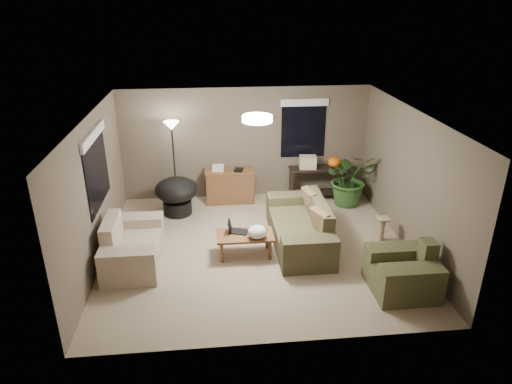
{
  "coord_description": "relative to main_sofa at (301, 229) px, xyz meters",
  "views": [
    {
      "loc": [
        -0.77,
        -7.26,
        4.28
      ],
      "look_at": [
        0.0,
        0.2,
        1.05
      ],
      "focal_mm": 32.0,
      "sensor_mm": 36.0,
      "label": 1
    }
  ],
  "objects": [
    {
      "name": "desk_papers",
      "position": [
        -1.38,
        2.01,
        0.51
      ],
      "size": [
        0.7,
        0.29,
        0.12
      ],
      "color": "silver",
      "rests_on": "desk"
    },
    {
      "name": "loveseat",
      "position": [
        -3.04,
        -0.39,
        0.0
      ],
      "size": [
        0.9,
        1.6,
        0.85
      ],
      "color": "#BEB5A2",
      "rests_on": "ground"
    },
    {
      "name": "laptop",
      "position": [
        -1.25,
        -0.24,
        0.19
      ],
      "size": [
        0.4,
        0.33,
        0.24
      ],
      "color": "black",
      "rests_on": "coffee_table"
    },
    {
      "name": "cat_scratching_post",
      "position": [
        1.51,
        -0.12,
        -0.08
      ],
      "size": [
        0.32,
        0.32,
        0.5
      ],
      "color": "tan",
      "rests_on": "ground"
    },
    {
      "name": "houseplant",
      "position": [
        1.39,
        1.62,
        0.18
      ],
      "size": [
        1.1,
        1.22,
        0.96
      ],
      "primitive_type": "imported",
      "color": "#2D5923",
      "rests_on": "ground"
    },
    {
      "name": "plastic_bag",
      "position": [
        -0.88,
        -0.49,
        0.24
      ],
      "size": [
        0.42,
        0.4,
        0.23
      ],
      "primitive_type": "ellipsoid",
      "rotation": [
        0.0,
        0.0,
        0.41
      ],
      "color": "white",
      "rests_on": "coffee_table"
    },
    {
      "name": "floor_lamp",
      "position": [
        -2.41,
        1.9,
        1.3
      ],
      "size": [
        0.32,
        0.32,
        1.91
      ],
      "color": "black",
      "rests_on": "ground"
    },
    {
      "name": "window_back",
      "position": [
        0.46,
        2.33,
        1.49
      ],
      "size": [
        1.06,
        0.05,
        1.33
      ],
      "color": "black",
      "rests_on": "room_shell"
    },
    {
      "name": "room_shell",
      "position": [
        -0.84,
        -0.14,
        0.96
      ],
      "size": [
        5.5,
        5.5,
        5.5
      ],
      "color": "tan",
      "rests_on": "ground"
    },
    {
      "name": "coffee_table",
      "position": [
        -1.08,
        -0.34,
        0.06
      ],
      "size": [
        1.0,
        0.55,
        0.42
      ],
      "color": "brown",
      "rests_on": "ground"
    },
    {
      "name": "main_sofa",
      "position": [
        0.0,
        0.0,
        0.0
      ],
      "size": [
        0.95,
        2.2,
        0.85
      ],
      "color": "#4B462D",
      "rests_on": "ground"
    },
    {
      "name": "throw_pillows",
      "position": [
        0.26,
        -0.0,
        0.36
      ],
      "size": [
        0.39,
        1.4,
        0.47
      ],
      "color": "#8C7251",
      "rests_on": "main_sofa"
    },
    {
      "name": "window_left",
      "position": [
        -3.57,
        0.16,
        1.49
      ],
      "size": [
        0.05,
        1.56,
        1.33
      ],
      "color": "black",
      "rests_on": "room_shell"
    },
    {
      "name": "pumpkin",
      "position": [
        1.11,
        1.99,
        0.58
      ],
      "size": [
        0.39,
        0.39,
        0.24
      ],
      "primitive_type": "ellipsoid",
      "rotation": [
        0.0,
        0.0,
        0.41
      ],
      "color": "orange",
      "rests_on": "console_table"
    },
    {
      "name": "cardboard_box",
      "position": [
        0.51,
        1.99,
        0.59
      ],
      "size": [
        0.39,
        0.31,
        0.27
      ],
      "primitive_type": "cube",
      "rotation": [
        0.0,
        0.0,
        -0.11
      ],
      "color": "beige",
      "rests_on": "console_table"
    },
    {
      "name": "console_table",
      "position": [
        0.76,
        1.99,
        0.14
      ],
      "size": [
        1.3,
        0.4,
        0.75
      ],
      "color": "black",
      "rests_on": "ground"
    },
    {
      "name": "ceiling_fixture",
      "position": [
        -0.84,
        -0.14,
        2.15
      ],
      "size": [
        0.5,
        0.5,
        0.1
      ],
      "primitive_type": "cylinder",
      "color": "white",
      "rests_on": "room_shell"
    },
    {
      "name": "armchair",
      "position": [
        1.3,
        -1.63,
        0.0
      ],
      "size": [
        0.95,
        1.0,
        0.85
      ],
      "color": "#47472B",
      "rests_on": "ground"
    },
    {
      "name": "desk",
      "position": [
        -1.23,
        2.02,
        0.08
      ],
      "size": [
        1.1,
        0.5,
        0.75
      ],
      "color": "brown",
      "rests_on": "ground"
    },
    {
      "name": "papasan_chair",
      "position": [
        -2.37,
        1.51,
        0.17
      ],
      "size": [
        1.19,
        1.19,
        0.8
      ],
      "color": "black",
      "rests_on": "ground"
    }
  ]
}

